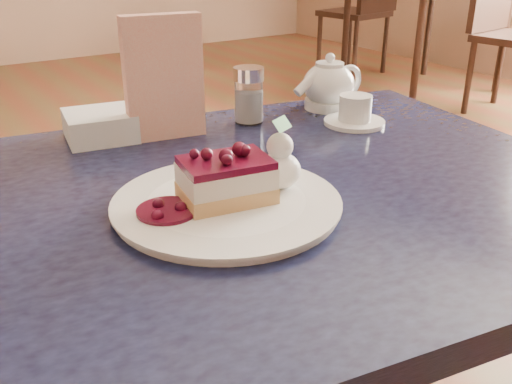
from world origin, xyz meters
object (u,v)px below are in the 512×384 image
dessert_plate (227,204)px  tea_set (333,92)px  bg_table_far_right (419,80)px  cheesecake_slice (226,180)px  main_table (216,242)px

dessert_plate → tea_set: size_ratio=1.32×
dessert_plate → bg_table_far_right: size_ratio=0.15×
cheesecake_slice → bg_table_far_right: (2.97, 2.22, -0.69)m
dessert_plate → bg_table_far_right: bg_table_far_right is taller
main_table → tea_set: (0.41, 0.22, 0.12)m
main_table → cheesecake_slice: (-0.01, -0.05, 0.12)m
tea_set → main_table: bearing=-151.4°
cheesecake_slice → tea_set: (0.41, 0.27, 0.00)m
cheesecake_slice → bg_table_far_right: bearing=46.2°
dessert_plate → tea_set: (0.41, 0.27, 0.04)m
cheesecake_slice → main_table: bearing=90.0°
tea_set → dessert_plate: bearing=-147.0°
cheesecake_slice → bg_table_far_right: size_ratio=0.07×
cheesecake_slice → tea_set: bearing=42.4°
dessert_plate → cheesecake_slice: bearing=0.0°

